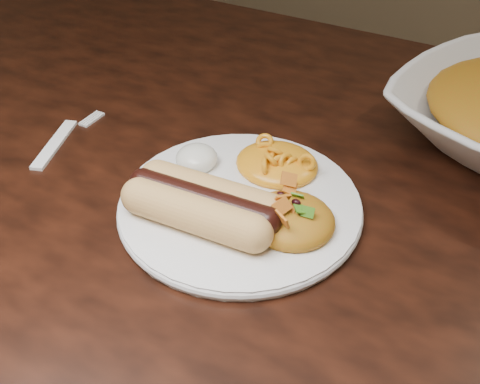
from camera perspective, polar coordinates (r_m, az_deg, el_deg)
The scene contains 7 objects.
table at distance 0.68m, azimuth -3.74°, elevation -3.88°, with size 1.60×0.90×0.75m.
plate at distance 0.56m, azimuth 0.00°, elevation -1.29°, with size 0.24×0.24×0.01m, color white.
hotdog at distance 0.53m, azimuth -3.80°, elevation -1.12°, with size 0.13×0.07×0.04m.
mac_and_cheese at distance 0.59m, azimuth 3.82°, elevation 3.87°, with size 0.09×0.08×0.03m, color orange.
sour_cream at distance 0.60m, azimuth -4.45°, elevation 3.87°, with size 0.05×0.05×0.03m, color silver.
taco_salad at distance 0.52m, azimuth 5.22°, elevation -2.15°, with size 0.08×0.08×0.04m.
fork at distance 0.69m, azimuth -18.32°, elevation 4.64°, with size 0.02×0.14×0.00m, color white.
Camera 1 is at (0.28, -0.42, 1.12)m, focal length 42.00 mm.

